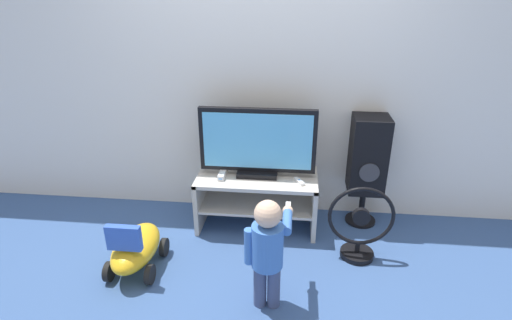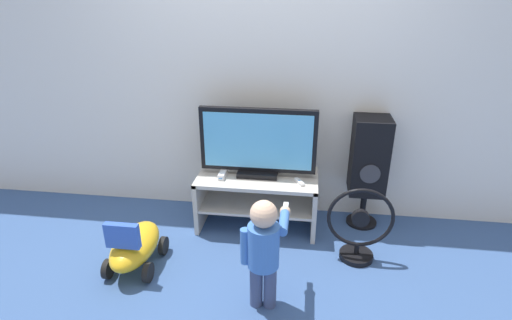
{
  "view_description": "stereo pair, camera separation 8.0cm",
  "coord_description": "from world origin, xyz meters",
  "px_view_note": "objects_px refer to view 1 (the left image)",
  "views": [
    {
      "loc": [
        0.3,
        -2.71,
        1.91
      ],
      "look_at": [
        0.0,
        0.15,
        0.65
      ],
      "focal_mm": 28.0,
      "sensor_mm": 36.0,
      "label": 1
    },
    {
      "loc": [
        0.38,
        -2.7,
        1.91
      ],
      "look_at": [
        0.0,
        0.15,
        0.65
      ],
      "focal_mm": 28.0,
      "sensor_mm": 36.0,
      "label": 2
    }
  ],
  "objects_px": {
    "floor_fan": "(360,227)",
    "ride_on_toy": "(136,248)",
    "remote_primary": "(299,181)",
    "speaker_tower": "(368,157)",
    "game_console": "(222,174)",
    "child": "(268,246)",
    "television": "(258,143)"
  },
  "relations": [
    {
      "from": "floor_fan",
      "to": "ride_on_toy",
      "type": "bearing_deg",
      "value": -169.22
    },
    {
      "from": "remote_primary",
      "to": "ride_on_toy",
      "type": "relative_size",
      "value": 0.23
    },
    {
      "from": "speaker_tower",
      "to": "ride_on_toy",
      "type": "distance_m",
      "value": 1.95
    },
    {
      "from": "game_console",
      "to": "floor_fan",
      "type": "distance_m",
      "value": 1.16
    },
    {
      "from": "child",
      "to": "ride_on_toy",
      "type": "relative_size",
      "value": 1.33
    },
    {
      "from": "speaker_tower",
      "to": "ride_on_toy",
      "type": "height_order",
      "value": "speaker_tower"
    },
    {
      "from": "television",
      "to": "floor_fan",
      "type": "bearing_deg",
      "value": -26.09
    },
    {
      "from": "speaker_tower",
      "to": "floor_fan",
      "type": "relative_size",
      "value": 1.61
    },
    {
      "from": "ride_on_toy",
      "to": "speaker_tower",
      "type": "bearing_deg",
      "value": 25.5
    },
    {
      "from": "game_console",
      "to": "child",
      "type": "bearing_deg",
      "value": -63.68
    },
    {
      "from": "speaker_tower",
      "to": "television",
      "type": "bearing_deg",
      "value": -172.84
    },
    {
      "from": "game_console",
      "to": "remote_primary",
      "type": "bearing_deg",
      "value": -4.09
    },
    {
      "from": "remote_primary",
      "to": "ride_on_toy",
      "type": "xyz_separation_m",
      "value": [
        -1.16,
        -0.59,
        -0.3
      ]
    },
    {
      "from": "speaker_tower",
      "to": "floor_fan",
      "type": "bearing_deg",
      "value": -100.41
    },
    {
      "from": "game_console",
      "to": "ride_on_toy",
      "type": "height_order",
      "value": "game_console"
    },
    {
      "from": "television",
      "to": "child",
      "type": "height_order",
      "value": "television"
    },
    {
      "from": "remote_primary",
      "to": "floor_fan",
      "type": "distance_m",
      "value": 0.58
    },
    {
      "from": "remote_primary",
      "to": "child",
      "type": "relative_size",
      "value": 0.17
    },
    {
      "from": "television",
      "to": "floor_fan",
      "type": "distance_m",
      "value": 1.02
    },
    {
      "from": "remote_primary",
      "to": "speaker_tower",
      "type": "relative_size",
      "value": 0.14
    },
    {
      "from": "child",
      "to": "speaker_tower",
      "type": "relative_size",
      "value": 0.8
    },
    {
      "from": "game_console",
      "to": "ride_on_toy",
      "type": "bearing_deg",
      "value": -129.57
    },
    {
      "from": "game_console",
      "to": "speaker_tower",
      "type": "height_order",
      "value": "speaker_tower"
    },
    {
      "from": "television",
      "to": "ride_on_toy",
      "type": "height_order",
      "value": "television"
    },
    {
      "from": "child",
      "to": "floor_fan",
      "type": "xyz_separation_m",
      "value": [
        0.64,
        0.57,
        -0.19
      ]
    },
    {
      "from": "remote_primary",
      "to": "child",
      "type": "height_order",
      "value": "child"
    },
    {
      "from": "floor_fan",
      "to": "child",
      "type": "bearing_deg",
      "value": -138.57
    },
    {
      "from": "television",
      "to": "ride_on_toy",
      "type": "bearing_deg",
      "value": -139.09
    },
    {
      "from": "game_console",
      "to": "ride_on_toy",
      "type": "relative_size",
      "value": 0.32
    },
    {
      "from": "television",
      "to": "game_console",
      "type": "xyz_separation_m",
      "value": [
        -0.28,
        -0.06,
        -0.26
      ]
    },
    {
      "from": "television",
      "to": "speaker_tower",
      "type": "height_order",
      "value": "television"
    },
    {
      "from": "floor_fan",
      "to": "ride_on_toy",
      "type": "distance_m",
      "value": 1.65
    }
  ]
}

